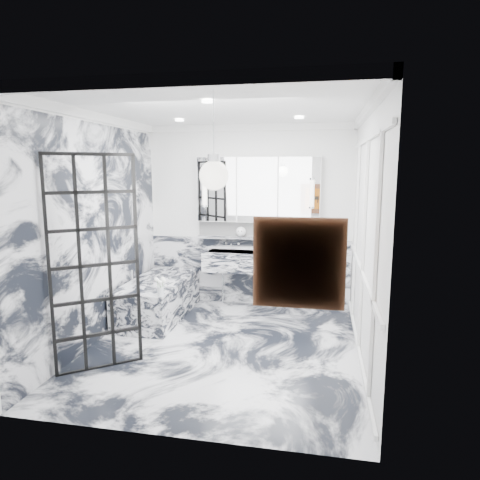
% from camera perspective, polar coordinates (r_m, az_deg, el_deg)
% --- Properties ---
extents(floor, '(3.60, 3.60, 0.00)m').
position_cam_1_polar(floor, '(5.35, -2.21, -14.05)').
color(floor, silver).
rests_on(floor, ground).
extents(ceiling, '(3.60, 3.60, 0.00)m').
position_cam_1_polar(ceiling, '(4.95, -2.43, 17.18)').
color(ceiling, white).
rests_on(ceiling, wall_back).
extents(wall_back, '(3.60, 0.00, 3.60)m').
position_cam_1_polar(wall_back, '(6.71, 1.19, 3.18)').
color(wall_back, white).
rests_on(wall_back, floor).
extents(wall_front, '(3.60, 0.00, 3.60)m').
position_cam_1_polar(wall_front, '(3.26, -9.55, -3.66)').
color(wall_front, white).
rests_on(wall_front, floor).
extents(wall_left, '(0.00, 3.60, 3.60)m').
position_cam_1_polar(wall_left, '(5.55, -18.63, 1.36)').
color(wall_left, white).
rests_on(wall_left, floor).
extents(wall_right, '(0.00, 3.60, 3.60)m').
position_cam_1_polar(wall_right, '(4.86, 16.39, 0.38)').
color(wall_right, white).
rests_on(wall_right, floor).
extents(marble_clad_back, '(3.18, 0.05, 1.05)m').
position_cam_1_polar(marble_clad_back, '(6.84, 1.13, -4.15)').
color(marble_clad_back, silver).
rests_on(marble_clad_back, floor).
extents(marble_clad_left, '(0.02, 3.56, 2.68)m').
position_cam_1_polar(marble_clad_left, '(5.55, -18.47, 0.74)').
color(marble_clad_left, silver).
rests_on(marble_clad_left, floor).
extents(panel_molding, '(0.03, 3.40, 2.30)m').
position_cam_1_polar(panel_molding, '(4.87, 16.11, -0.78)').
color(panel_molding, white).
rests_on(panel_molding, floor).
extents(soap_bottle_a, '(0.10, 0.10, 0.22)m').
position_cam_1_polar(soap_bottle_a, '(6.57, 7.34, 1.21)').
color(soap_bottle_a, '#8C5919').
rests_on(soap_bottle_a, ledge).
extents(soap_bottle_b, '(0.08, 0.08, 0.17)m').
position_cam_1_polar(soap_bottle_b, '(6.56, 9.12, 0.91)').
color(soap_bottle_b, '#4C4C51').
rests_on(soap_bottle_b, ledge).
extents(soap_bottle_c, '(0.13, 0.13, 0.14)m').
position_cam_1_polar(soap_bottle_c, '(6.56, 9.69, 0.80)').
color(soap_bottle_c, silver).
rests_on(soap_bottle_c, ledge).
extents(face_pot, '(0.16, 0.16, 0.16)m').
position_cam_1_polar(face_pot, '(6.67, 0.12, 1.11)').
color(face_pot, white).
rests_on(face_pot, ledge).
extents(amber_bottle, '(0.04, 0.04, 0.10)m').
position_cam_1_polar(amber_bottle, '(6.58, 6.03, 0.72)').
color(amber_bottle, '#8C5919').
rests_on(amber_bottle, ledge).
extents(flower_vase, '(0.08, 0.08, 0.12)m').
position_cam_1_polar(flower_vase, '(5.51, -10.55, -6.76)').
color(flower_vase, silver).
rests_on(flower_vase, bathtub).
extents(crittall_door, '(0.72, 0.57, 2.28)m').
position_cam_1_polar(crittall_door, '(4.72, -18.78, -3.20)').
color(crittall_door, black).
rests_on(crittall_door, floor).
extents(artwork, '(0.56, 0.05, 0.56)m').
position_cam_1_polar(artwork, '(3.09, 7.86, -3.06)').
color(artwork, orange).
rests_on(artwork, wall_front).
extents(pendant_light, '(0.24, 0.24, 0.24)m').
position_cam_1_polar(pendant_light, '(3.49, -3.48, 8.57)').
color(pendant_light, white).
rests_on(pendant_light, ceiling).
extents(trough_sink, '(1.60, 0.45, 0.30)m').
position_cam_1_polar(trough_sink, '(6.56, 2.10, -2.91)').
color(trough_sink, silver).
rests_on(trough_sink, wall_back).
extents(ledge, '(1.90, 0.14, 0.04)m').
position_cam_1_polar(ledge, '(6.65, 2.34, 0.25)').
color(ledge, silver).
rests_on(ledge, wall_back).
extents(subway_tile, '(1.90, 0.03, 0.23)m').
position_cam_1_polar(subway_tile, '(6.70, 2.43, 1.47)').
color(subway_tile, white).
rests_on(subway_tile, wall_back).
extents(mirror_cabinet, '(1.90, 0.16, 1.00)m').
position_cam_1_polar(mirror_cabinet, '(6.58, 2.39, 6.71)').
color(mirror_cabinet, white).
rests_on(mirror_cabinet, wall_back).
extents(sconce_left, '(0.07, 0.07, 0.40)m').
position_cam_1_polar(sconce_left, '(6.66, -4.77, 6.38)').
color(sconce_left, white).
rests_on(sconce_left, mirror_cabinet).
extents(sconce_right, '(0.07, 0.07, 0.40)m').
position_cam_1_polar(sconce_right, '(6.42, 9.56, 6.16)').
color(sconce_right, white).
rests_on(sconce_right, mirror_cabinet).
extents(bathtub, '(0.75, 1.65, 0.55)m').
position_cam_1_polar(bathtub, '(6.40, -10.78, -7.61)').
color(bathtub, silver).
rests_on(bathtub, floor).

